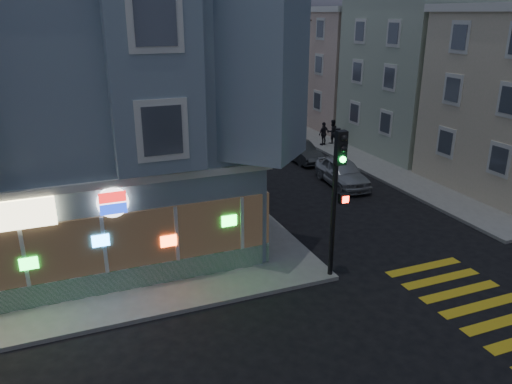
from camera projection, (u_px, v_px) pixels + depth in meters
ground at (287, 329)px, 15.21m from camera, size 120.00×120.00×0.00m
sidewalk_ne at (414, 123)px, 43.30m from camera, size 24.00×42.00×0.15m
corner_building at (47, 96)px, 20.74m from camera, size 14.60×14.60×11.40m
row_house_b at (447, 70)px, 34.16m from camera, size 12.00×8.60×10.50m
row_house_c at (371, 68)px, 42.28m from camera, size 12.00×8.60×9.00m
row_house_d at (320, 52)px, 49.89m from camera, size 12.00×8.60×10.50m
utility_pole at (297, 71)px, 38.74m from camera, size 2.20×0.30×9.00m
street_tree_near at (269, 74)px, 44.34m from camera, size 3.00×3.00×5.30m
street_tree_far at (238, 66)px, 51.33m from camera, size 3.00×3.00×5.30m
pedestrian_a at (332, 132)px, 36.01m from camera, size 0.87×0.69×1.71m
pedestrian_b at (324, 134)px, 35.55m from camera, size 1.05×0.72×1.66m
parked_car_a at (342, 172)px, 27.68m from camera, size 2.22×4.59×1.51m
parked_car_b at (300, 151)px, 32.26m from camera, size 1.63×4.03×1.30m
parked_car_c at (280, 127)px, 38.70m from camera, size 2.02×4.94×1.43m
parked_car_d at (261, 116)px, 43.44m from camera, size 2.08×4.36×1.20m
traffic_signal at (338, 180)px, 16.80m from camera, size 0.64×0.60×5.38m
fire_hydrant at (345, 152)px, 32.44m from camera, size 0.42×0.25×0.74m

